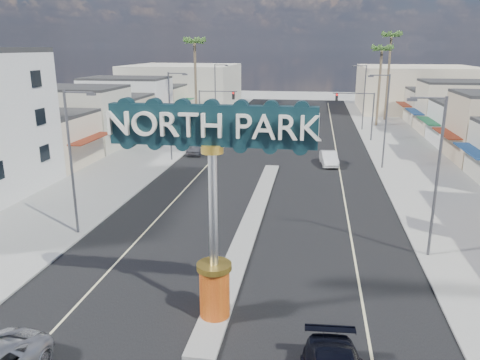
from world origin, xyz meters
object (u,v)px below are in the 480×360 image
(car_parked_right, at_px, (329,158))
(streetlight_r_mid, at_px, (385,117))
(streetlight_l_near, at_px, (73,156))
(palm_left_far, at_px, (195,46))
(streetlight_l_far, at_px, (216,92))
(streetlight_r_near, at_px, (435,170))
(car_parked_left, at_px, (195,148))
(streetlight_l_mid, at_px, (171,112))
(palm_right_far, at_px, (391,40))
(streetlight_r_far, at_px, (363,94))
(gateway_sign, at_px, (213,189))
(traffic_signal_left, at_px, (213,104))
(palm_right_mid, at_px, (382,53))
(traffic_signal_right, at_px, (358,107))

(car_parked_right, bearing_deg, streetlight_r_mid, -14.42)
(streetlight_l_near, bearing_deg, palm_left_far, 93.67)
(streetlight_l_far, height_order, streetlight_r_near, same)
(streetlight_l_near, xyz_separation_m, streetlight_r_near, (20.87, 0.00, 0.00))
(streetlight_r_mid, relative_size, car_parked_left, 2.23)
(streetlight_l_mid, relative_size, car_parked_left, 2.23)
(palm_right_far, xyz_separation_m, car_parked_left, (-24.00, -28.55, -11.70))
(streetlight_l_near, xyz_separation_m, streetlight_r_far, (20.87, 42.00, 0.00))
(gateway_sign, distance_m, traffic_signal_left, 43.04)
(palm_left_far, bearing_deg, streetlight_r_near, -59.64)
(traffic_signal_left, bearing_deg, streetlight_l_far, 98.86)
(streetlight_r_mid, distance_m, car_parked_left, 20.22)
(streetlight_r_far, distance_m, palm_right_mid, 7.30)
(palm_right_far, bearing_deg, car_parked_left, -130.06)
(traffic_signal_left, bearing_deg, streetlight_l_near, -92.10)
(gateway_sign, xyz_separation_m, streetlight_r_near, (10.43, 8.02, -0.86))
(streetlight_r_far, distance_m, palm_right_far, 13.21)
(traffic_signal_left, relative_size, traffic_signal_right, 1.00)
(traffic_signal_left, bearing_deg, gateway_sign, -77.67)
(streetlight_l_near, xyz_separation_m, car_parked_left, (1.43, 23.45, -4.38))
(streetlight_l_near, xyz_separation_m, car_parked_right, (15.93, 20.67, -4.37))
(palm_right_mid, distance_m, car_parked_left, 33.02)
(traffic_signal_left, distance_m, streetlight_r_mid, 24.11)
(streetlight_r_mid, relative_size, palm_right_far, 0.64)
(traffic_signal_left, distance_m, palm_left_far, 10.14)
(streetlight_l_far, relative_size, streetlight_r_far, 1.00)
(streetlight_r_near, distance_m, palm_left_far, 46.80)
(traffic_signal_left, xyz_separation_m, streetlight_l_mid, (-1.25, -13.99, 0.79))
(traffic_signal_right, height_order, streetlight_r_mid, streetlight_r_mid)
(gateway_sign, bearing_deg, streetlight_r_far, 78.22)
(streetlight_r_near, height_order, car_parked_right, streetlight_r_near)
(traffic_signal_left, xyz_separation_m, palm_right_far, (24.18, 18.01, 8.11))
(streetlight_l_far, distance_m, streetlight_r_near, 46.90)
(palm_right_mid, bearing_deg, car_parked_right, -106.50)
(streetlight_l_near, bearing_deg, palm_right_far, 63.94)
(streetlight_r_mid, bearing_deg, streetlight_l_mid, 180.00)
(streetlight_r_far, bearing_deg, car_parked_right, -103.02)
(streetlight_r_near, xyz_separation_m, palm_right_mid, (2.57, 46.00, 5.54))
(streetlight_l_near, distance_m, streetlight_l_mid, 20.00)
(palm_left_far, relative_size, palm_right_mid, 1.08)
(streetlight_r_mid, bearing_deg, traffic_signal_right, 95.10)
(streetlight_l_mid, height_order, streetlight_r_far, same)
(streetlight_r_mid, height_order, palm_right_mid, palm_right_mid)
(traffic_signal_right, distance_m, palm_right_far, 20.59)
(traffic_signal_left, relative_size, car_parked_left, 1.49)
(streetlight_r_far, distance_m, car_parked_right, 22.32)
(traffic_signal_left, xyz_separation_m, streetlight_l_near, (-1.25, -33.99, 0.79))
(streetlight_r_far, bearing_deg, streetlight_l_near, -116.42)
(car_parked_left, bearing_deg, car_parked_right, -17.40)
(gateway_sign, bearing_deg, palm_left_far, 105.15)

